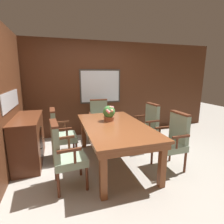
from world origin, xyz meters
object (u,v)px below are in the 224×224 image
Objects in this scene: dining_table at (114,130)px; chair_left_near at (64,152)px; chair_right_near at (173,138)px; chair_right_far at (148,124)px; potted_plant at (109,113)px; chair_left_far at (60,132)px; sideboard_cabinet at (29,140)px; chair_head_far at (99,118)px.

chair_left_near reaches higher than dining_table.
chair_right_near is (0.91, -0.46, -0.11)m from dining_table.
chair_right_far is 1.01m from potted_plant.
potted_plant reaches higher than chair_left_far.
sideboard_cabinet is (-0.60, 0.98, -0.11)m from chair_left_near.
dining_table is 1.02m from chair_left_near.
chair_right_near is at bearing -22.09° from sideboard_cabinet.
dining_table is at bearing -68.13° from chair_left_near.
potted_plant is at bearing -103.52° from chair_left_far.
sideboard_cabinet reaches higher than dining_table.
chair_head_far is at bearing -154.54° from chair_right_near.
chair_left_far is 1.00× the size of chair_left_near.
chair_right_near is 0.82× the size of sideboard_cabinet.
chair_right_near is at bearing -4.25° from chair_right_far.
chair_left_near is (0.04, -0.93, 0.00)m from chair_left_far.
dining_table is at bearing -86.74° from potted_plant.
chair_left_far is at bearing 153.56° from dining_table.
chair_left_near is 1.00× the size of chair_right_far.
potted_plant reaches higher than chair_left_near.
chair_left_far and chair_right_far have the same top height.
chair_right_near and chair_left_near have the same top height.
chair_head_far is (0.03, 1.34, -0.11)m from dining_table.
chair_left_near is at bearing -112.37° from chair_head_far.
potted_plant is at bearing 93.26° from dining_table.
chair_right_near is 0.92m from chair_right_far.
dining_table is 1.62× the size of sideboard_cabinet.
chair_left_near is (-1.81, -0.00, 0.00)m from chair_right_near.
potted_plant reaches higher than dining_table.
chair_left_far is at bearing -133.10° from chair_head_far.
chair_head_far is at bearing -32.62° from chair_left_near.
potted_plant is (-0.93, -0.17, 0.35)m from chair_right_far.
chair_left_far is 0.93m from chair_left_near.
potted_plant is at bearing -55.01° from chair_left_near.
chair_right_far is (0.92, 0.46, -0.11)m from dining_table.
chair_left_far is 0.82× the size of sideboard_cabinet.
chair_right_near is at bearing -58.98° from chair_head_far.
chair_right_near reaches higher than sideboard_cabinet.
chair_head_far is (0.97, 0.87, 0.00)m from chair_left_far.
chair_left_near is at bearing -66.70° from chair_right_far.
chair_right_far is (0.01, 0.92, 0.00)m from chair_right_near.
chair_left_near is 0.82× the size of sideboard_cabinet.
chair_left_far and chair_left_near have the same top height.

